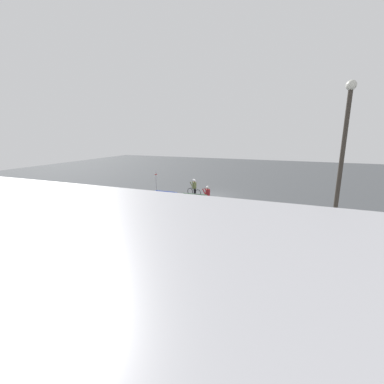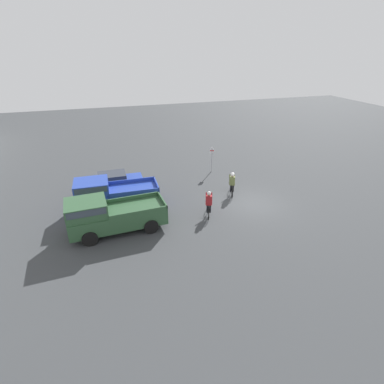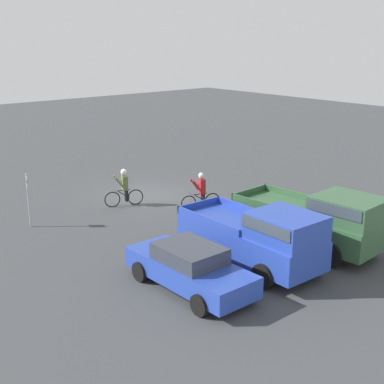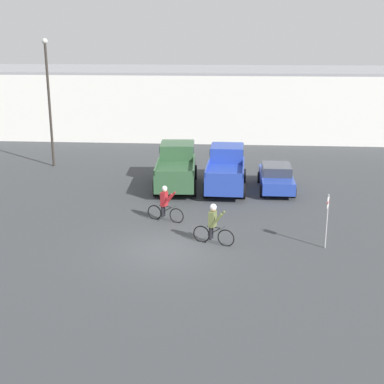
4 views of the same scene
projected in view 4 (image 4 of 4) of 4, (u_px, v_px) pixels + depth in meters
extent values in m
plane|color=#383A3D|center=(168.00, 250.00, 21.46)|extent=(80.00, 80.00, 0.00)
cube|color=silver|center=(206.00, 101.00, 47.90)|extent=(50.94, 12.82, 5.33)
cube|color=gray|center=(207.00, 70.00, 47.13)|extent=(50.94, 12.82, 0.20)
cube|color=#2D5133|center=(176.00, 172.00, 30.12)|extent=(2.43, 5.71, 0.98)
cube|color=#2D5133|center=(177.00, 150.00, 31.47)|extent=(2.05, 2.35, 0.86)
cube|color=#333D47|center=(177.00, 147.00, 31.42)|extent=(2.10, 2.18, 0.38)
cube|color=#2D5133|center=(157.00, 166.00, 28.89)|extent=(0.29, 3.35, 0.25)
cube|color=#2D5133|center=(194.00, 166.00, 28.86)|extent=(0.29, 3.35, 0.25)
cube|color=#2D5133|center=(174.00, 174.00, 27.30)|extent=(2.08, 0.21, 0.25)
cylinder|color=black|center=(160.00, 172.00, 31.93)|extent=(0.27, 0.89, 0.88)
cylinder|color=black|center=(195.00, 172.00, 31.89)|extent=(0.27, 0.89, 0.88)
cylinder|color=black|center=(155.00, 188.00, 28.60)|extent=(0.27, 0.89, 0.88)
cylinder|color=black|center=(194.00, 188.00, 28.56)|extent=(0.27, 0.89, 0.88)
cube|color=#233D9E|center=(226.00, 175.00, 29.69)|extent=(2.12, 5.40, 0.98)
cube|color=#233D9E|center=(227.00, 153.00, 30.97)|extent=(1.90, 2.18, 0.84)
cube|color=#333D47|center=(227.00, 150.00, 30.92)|extent=(1.95, 2.01, 0.37)
cube|color=#233D9E|center=(207.00, 168.00, 28.58)|extent=(0.14, 3.22, 0.25)
cube|color=#233D9E|center=(243.00, 169.00, 28.40)|extent=(0.14, 3.22, 0.25)
cube|color=#233D9E|center=(224.00, 176.00, 26.99)|extent=(2.02, 0.12, 0.25)
cylinder|color=black|center=(210.00, 175.00, 31.50)|extent=(0.24, 0.81, 0.81)
cylinder|color=black|center=(244.00, 176.00, 31.30)|extent=(0.24, 0.81, 0.81)
cylinder|color=black|center=(205.00, 190.00, 28.32)|extent=(0.24, 0.81, 0.81)
cylinder|color=black|center=(243.00, 191.00, 28.13)|extent=(0.24, 0.81, 0.81)
cube|color=#233D9E|center=(276.00, 179.00, 29.73)|extent=(1.74, 4.52, 0.65)
cube|color=#2D333D|center=(277.00, 169.00, 29.57)|extent=(1.55, 2.04, 0.50)
cylinder|color=black|center=(259.00, 177.00, 31.25)|extent=(0.18, 0.65, 0.65)
cylinder|color=black|center=(289.00, 178.00, 31.13)|extent=(0.18, 0.65, 0.65)
cylinder|color=black|center=(262.00, 191.00, 28.49)|extent=(0.18, 0.65, 0.65)
cylinder|color=black|center=(294.00, 192.00, 28.36)|extent=(0.18, 0.65, 0.65)
torus|color=black|center=(226.00, 238.00, 21.76)|extent=(0.71, 0.30, 0.74)
torus|color=black|center=(201.00, 234.00, 22.19)|extent=(0.71, 0.30, 0.74)
cylinder|color=black|center=(214.00, 232.00, 21.93)|extent=(0.54, 0.22, 0.39)
cylinder|color=black|center=(214.00, 227.00, 21.87)|extent=(0.58, 0.24, 0.04)
cylinder|color=black|center=(209.00, 231.00, 22.00)|extent=(0.05, 0.05, 0.36)
cylinder|color=black|center=(223.00, 228.00, 21.70)|extent=(0.18, 0.44, 0.02)
cylinder|color=black|center=(212.00, 232.00, 22.06)|extent=(0.15, 0.15, 0.55)
cylinder|color=black|center=(210.00, 233.00, 21.90)|extent=(0.15, 0.15, 0.55)
cube|color=#5B6638|center=(213.00, 219.00, 21.79)|extent=(0.35, 0.42, 0.65)
cylinder|color=#5B6638|center=(219.00, 218.00, 21.85)|extent=(0.54, 0.27, 0.70)
cylinder|color=#5B6638|center=(216.00, 221.00, 21.56)|extent=(0.54, 0.27, 0.70)
sphere|color=tan|center=(213.00, 209.00, 21.66)|extent=(0.25, 0.25, 0.25)
sphere|color=silver|center=(213.00, 207.00, 21.64)|extent=(0.28, 0.28, 0.28)
torus|color=black|center=(177.00, 216.00, 24.50)|extent=(0.70, 0.29, 0.72)
torus|color=black|center=(155.00, 212.00, 24.95)|extent=(0.70, 0.29, 0.72)
cylinder|color=black|center=(165.00, 210.00, 24.68)|extent=(0.57, 0.23, 0.38)
cylinder|color=black|center=(165.00, 206.00, 24.62)|extent=(0.61, 0.25, 0.04)
cylinder|color=black|center=(162.00, 210.00, 24.75)|extent=(0.05, 0.05, 0.35)
cylinder|color=black|center=(174.00, 207.00, 24.44)|extent=(0.18, 0.44, 0.02)
cylinder|color=black|center=(164.00, 210.00, 24.81)|extent=(0.15, 0.15, 0.54)
cylinder|color=black|center=(162.00, 212.00, 24.65)|extent=(0.15, 0.15, 0.54)
cube|color=maroon|center=(164.00, 199.00, 24.54)|extent=(0.35, 0.42, 0.66)
cylinder|color=maroon|center=(170.00, 198.00, 24.60)|extent=(0.56, 0.27, 0.71)
cylinder|color=maroon|center=(167.00, 200.00, 24.30)|extent=(0.56, 0.27, 0.71)
sphere|color=tan|center=(165.00, 190.00, 24.41)|extent=(0.23, 0.23, 0.23)
sphere|color=silver|center=(165.00, 188.00, 24.39)|extent=(0.25, 0.25, 0.25)
cylinder|color=#9E9EA3|center=(327.00, 222.00, 21.34)|extent=(0.06, 0.06, 2.26)
cube|color=white|center=(328.00, 202.00, 21.11)|extent=(0.12, 0.29, 0.45)
cube|color=red|center=(328.00, 202.00, 21.11)|extent=(0.13, 0.29, 0.10)
cylinder|color=#2D2823|center=(50.00, 106.00, 34.30)|extent=(0.16, 0.16, 7.84)
sphere|color=#B2B2A8|center=(45.00, 41.00, 33.16)|extent=(0.36, 0.36, 0.36)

